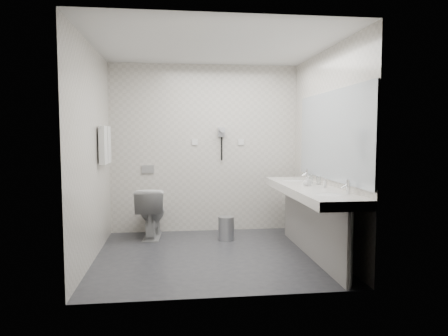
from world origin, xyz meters
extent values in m
plane|color=#29292E|center=(0.00, 0.00, 0.00)|extent=(2.80, 2.80, 0.00)
plane|color=silver|center=(0.00, 0.00, 2.50)|extent=(2.80, 2.80, 0.00)
plane|color=beige|center=(0.00, 1.30, 1.25)|extent=(2.80, 0.00, 2.80)
plane|color=beige|center=(0.00, -1.30, 1.25)|extent=(2.80, 0.00, 2.80)
plane|color=beige|center=(-1.40, 0.00, 1.25)|extent=(0.00, 2.60, 2.60)
plane|color=beige|center=(1.40, 0.00, 1.25)|extent=(0.00, 2.60, 2.60)
cube|color=silver|center=(1.12, -0.20, 0.80)|extent=(0.55, 2.20, 0.10)
cube|color=gray|center=(1.15, -0.20, 0.38)|extent=(0.03, 2.15, 0.75)
cylinder|color=silver|center=(1.18, -1.24, 0.38)|extent=(0.06, 0.06, 0.75)
cylinder|color=silver|center=(1.18, 0.84, 0.38)|extent=(0.06, 0.06, 0.75)
cube|color=#B2BCC6|center=(1.39, -0.20, 1.45)|extent=(0.02, 2.20, 1.05)
ellipsoid|color=silver|center=(1.12, -0.85, 0.83)|extent=(0.40, 0.31, 0.05)
ellipsoid|color=silver|center=(1.12, 0.45, 0.83)|extent=(0.40, 0.31, 0.05)
cylinder|color=silver|center=(1.32, -0.85, 0.92)|extent=(0.04, 0.04, 0.15)
cylinder|color=silver|center=(1.32, 0.45, 0.92)|extent=(0.04, 0.04, 0.15)
imported|color=silver|center=(1.13, -0.15, 0.91)|extent=(0.07, 0.07, 0.12)
imported|color=silver|center=(1.10, -0.15, 0.90)|extent=(0.11, 0.11, 0.10)
imported|color=silver|center=(1.27, -0.32, 0.90)|extent=(0.05, 0.05, 0.11)
cylinder|color=silver|center=(1.30, -0.02, 0.90)|extent=(0.06, 0.06, 0.10)
cylinder|color=silver|center=(1.24, 0.08, 0.91)|extent=(0.07, 0.07, 0.11)
imported|color=silver|center=(-0.79, 0.98, 0.36)|extent=(0.44, 0.73, 0.71)
cube|color=#B2B5BA|center=(-0.85, 1.29, 0.95)|extent=(0.18, 0.02, 0.12)
cylinder|color=#B2B5BA|center=(0.25, 0.69, 0.16)|extent=(0.24, 0.24, 0.31)
cylinder|color=#B2B5BA|center=(0.25, 0.69, 0.32)|extent=(0.22, 0.22, 0.02)
cylinder|color=silver|center=(-1.35, 0.55, 1.55)|extent=(0.02, 0.62, 0.02)
cube|color=silver|center=(-1.34, 0.41, 1.33)|extent=(0.07, 0.24, 0.48)
cube|color=silver|center=(-1.34, 0.69, 1.33)|extent=(0.07, 0.24, 0.48)
cube|color=#97969C|center=(0.25, 1.27, 1.50)|extent=(0.10, 0.04, 0.14)
cylinder|color=#97969C|center=(0.25, 1.20, 1.53)|extent=(0.08, 0.14, 0.08)
cylinder|color=black|center=(0.25, 1.26, 1.25)|extent=(0.02, 0.02, 0.35)
cube|color=silver|center=(-0.15, 1.29, 1.35)|extent=(0.09, 0.02, 0.09)
cube|color=silver|center=(0.55, 1.29, 1.35)|extent=(0.09, 0.02, 0.09)
camera|label=1|loc=(-0.46, -4.85, 1.46)|focal=32.81mm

